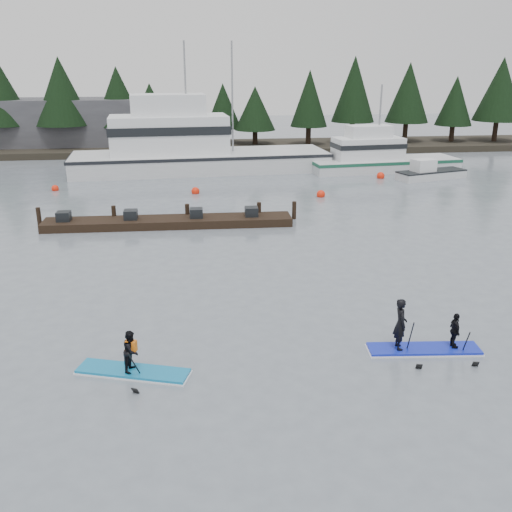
{
  "coord_description": "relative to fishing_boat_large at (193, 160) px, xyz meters",
  "views": [
    {
      "loc": [
        -2.53,
        -15.38,
        8.48
      ],
      "look_at": [
        0.0,
        6.0,
        1.1
      ],
      "focal_mm": 40.0,
      "sensor_mm": 36.0,
      "label": 1
    }
  ],
  "objects": [
    {
      "name": "floating_dock",
      "position": [
        -1.55,
        -16.33,
        -0.65
      ],
      "size": [
        13.32,
        2.01,
        0.44
      ],
      "primitive_type": "cube",
      "rotation": [
        0.0,
        0.0,
        -0.02
      ],
      "color": "black",
      "rests_on": "ground"
    },
    {
      "name": "fishing_boat_medium",
      "position": [
        15.11,
        -1.57,
        -0.36
      ],
      "size": [
        12.42,
        4.7,
        7.55
      ],
      "rotation": [
        0.0,
        0.0,
        0.1
      ],
      "color": "silver",
      "rests_on": "ground"
    },
    {
      "name": "ground",
      "position": [
        2.18,
        -31.07,
        -0.87
      ],
      "size": [
        160.0,
        160.0,
        0.0
      ],
      "primitive_type": "plane",
      "color": "slate",
      "rests_on": "ground"
    },
    {
      "name": "paddleboard_duo",
      "position": [
        6.51,
        -31.47,
        -0.31
      ],
      "size": [
        3.47,
        1.29,
        2.25
      ],
      "rotation": [
        0.0,
        0.0,
        -0.09
      ],
      "color": "#1324B8",
      "rests_on": "ground"
    },
    {
      "name": "paddleboard_solo",
      "position": [
        -2.17,
        -31.78,
        -0.45
      ],
      "size": [
        3.32,
        1.74,
        1.81
      ],
      "rotation": [
        0.0,
        0.0,
        -0.31
      ],
      "color": "#1173A7",
      "rests_on": "ground"
    },
    {
      "name": "buoy_d",
      "position": [
        8.22,
        -10.38,
        -0.87
      ],
      "size": [
        0.57,
        0.57,
        0.57
      ],
      "primitive_type": "sphere",
      "color": "red",
      "rests_on": "ground"
    },
    {
      "name": "skiff",
      "position": [
        17.9,
        -5.42,
        -0.56
      ],
      "size": [
        5.68,
        3.14,
        0.63
      ],
      "primitive_type": "cube",
      "rotation": [
        0.0,
        0.0,
        0.29
      ],
      "color": "silver",
      "rests_on": "ground"
    },
    {
      "name": "treeline",
      "position": [
        2.18,
        10.93,
        -0.87
      ],
      "size": [
        60.0,
        4.0,
        8.0
      ],
      "primitive_type": null,
      "color": "black",
      "rests_on": "ground"
    },
    {
      "name": "far_shore",
      "position": [
        2.18,
        10.93,
        -0.57
      ],
      "size": [
        70.0,
        8.0,
        0.6
      ],
      "primitive_type": "cube",
      "color": "#2D281E",
      "rests_on": "ground"
    },
    {
      "name": "buoy_a",
      "position": [
        -9.6,
        -6.34,
        -0.87
      ],
      "size": [
        0.49,
        0.49,
        0.49
      ],
      "primitive_type": "sphere",
      "color": "red",
      "rests_on": "ground"
    },
    {
      "name": "waterfront_building",
      "position": [
        -11.82,
        12.93,
        1.63
      ],
      "size": [
        18.0,
        6.0,
        5.0
      ],
      "primitive_type": "cube",
      "color": "#4C4C51",
      "rests_on": "ground"
    },
    {
      "name": "fishing_boat_large",
      "position": [
        0.0,
        0.0,
        0.0
      ],
      "size": [
        20.74,
        7.11,
        11.2
      ],
      "rotation": [
        0.0,
        0.0,
        0.07
      ],
      "color": "silver",
      "rests_on": "ground"
    },
    {
      "name": "buoy_b",
      "position": [
        0.02,
        -8.43,
        -0.87
      ],
      "size": [
        0.56,
        0.56,
        0.56
      ],
      "primitive_type": "sphere",
      "color": "red",
      "rests_on": "ground"
    },
    {
      "name": "buoy_c",
      "position": [
        14.17,
        -4.75,
        -0.87
      ],
      "size": [
        0.6,
        0.6,
        0.6
      ],
      "primitive_type": "sphere",
      "color": "red",
      "rests_on": "ground"
    }
  ]
}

